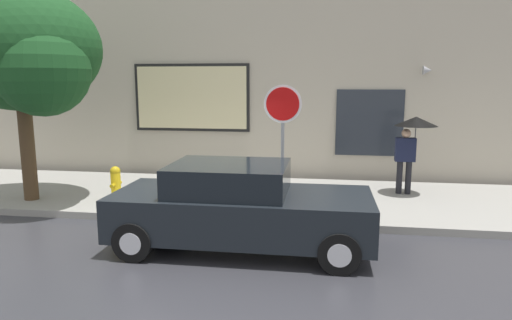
# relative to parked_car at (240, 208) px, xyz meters

# --- Properties ---
(ground_plane) EXTENTS (60.00, 60.00, 0.00)m
(ground_plane) POSITION_rel_parked_car_xyz_m (-0.85, 0.13, -0.72)
(ground_plane) COLOR #333338
(sidewalk) EXTENTS (20.00, 4.00, 0.15)m
(sidewalk) POSITION_rel_parked_car_xyz_m (-0.85, 3.13, -0.64)
(sidewalk) COLOR gray
(sidewalk) RESTS_ON ground
(building_facade) EXTENTS (20.00, 0.67, 7.00)m
(building_facade) POSITION_rel_parked_car_xyz_m (-0.86, 5.62, 2.77)
(building_facade) COLOR #B2A893
(building_facade) RESTS_ON ground
(parked_car) EXTENTS (4.31, 1.85, 1.46)m
(parked_car) POSITION_rel_parked_car_xyz_m (0.00, 0.00, 0.00)
(parked_car) COLOR black
(parked_car) RESTS_ON ground
(fire_hydrant) EXTENTS (0.30, 0.44, 0.78)m
(fire_hydrant) POSITION_rel_parked_car_xyz_m (-3.26, 2.17, -0.19)
(fire_hydrant) COLOR yellow
(fire_hydrant) RESTS_ON sidewalk
(pedestrian_with_umbrella) EXTENTS (0.99, 0.99, 1.86)m
(pedestrian_with_umbrella) POSITION_rel_parked_car_xyz_m (3.43, 3.77, 0.91)
(pedestrian_with_umbrella) COLOR black
(pedestrian_with_umbrella) RESTS_ON sidewalk
(street_tree) EXTENTS (3.57, 3.04, 4.70)m
(street_tree) POSITION_rel_parked_car_xyz_m (-5.05, 1.85, 2.69)
(street_tree) COLOR #4C3823
(street_tree) RESTS_ON sidewalk
(stop_sign) EXTENTS (0.76, 0.10, 2.60)m
(stop_sign) POSITION_rel_parked_car_xyz_m (0.55, 1.78, 1.27)
(stop_sign) COLOR gray
(stop_sign) RESTS_ON sidewalk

